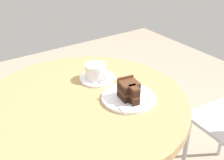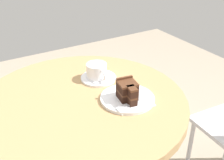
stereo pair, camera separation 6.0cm
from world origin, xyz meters
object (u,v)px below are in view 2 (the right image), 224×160
(saucer, at_px, (98,78))
(napkin, at_px, (128,101))
(teaspoon, at_px, (111,76))
(fork, at_px, (128,106))
(coffee_cup, at_px, (97,71))
(cake_plate, at_px, (127,98))
(cake_slice, at_px, (128,91))

(saucer, relative_size, napkin, 0.94)
(teaspoon, bearing_deg, saucer, -116.02)
(fork, xyz_separation_m, napkin, (-0.04, 0.03, -0.01))
(coffee_cup, height_order, teaspoon, coffee_cup)
(saucer, relative_size, coffee_cup, 1.29)
(teaspoon, distance_m, cake_plate, 0.18)
(saucer, distance_m, cake_plate, 0.20)
(cake_slice, bearing_deg, saucer, -177.33)
(coffee_cup, bearing_deg, saucer, 87.00)
(fork, bearing_deg, napkin, -124.43)
(cake_plate, bearing_deg, napkin, -14.78)
(teaspoon, xyz_separation_m, napkin, (0.19, -0.04, -0.01))
(cake_plate, relative_size, fork, 1.58)
(cake_slice, xyz_separation_m, fork, (0.04, -0.03, -0.03))
(coffee_cup, xyz_separation_m, cake_slice, (0.21, 0.02, 0.00))
(cake_slice, bearing_deg, napkin, 64.48)
(saucer, height_order, cake_slice, cake_slice)
(cake_slice, xyz_separation_m, napkin, (0.00, 0.00, -0.04))
(cake_plate, distance_m, fork, 0.06)
(fork, relative_size, napkin, 0.81)
(cake_slice, distance_m, fork, 0.06)
(teaspoon, bearing_deg, fork, -18.84)
(saucer, bearing_deg, napkin, 3.42)
(saucer, bearing_deg, coffee_cup, -93.00)
(coffee_cup, relative_size, cake_slice, 1.18)
(cake_plate, relative_size, napkin, 1.28)
(teaspoon, height_order, fork, fork)
(napkin, bearing_deg, teaspoon, 168.43)
(coffee_cup, distance_m, napkin, 0.22)
(saucer, distance_m, fork, 0.25)
(coffee_cup, relative_size, napkin, 0.73)
(teaspoon, bearing_deg, cake_plate, -14.09)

